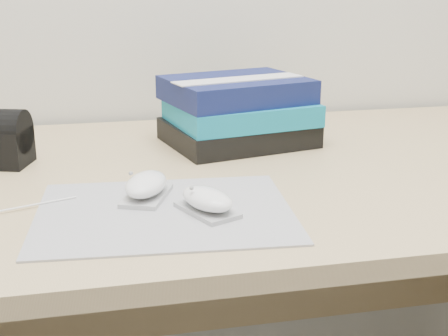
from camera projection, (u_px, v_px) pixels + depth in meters
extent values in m
cube|color=tan|center=(232.00, 175.00, 1.10)|extent=(1.60, 0.80, 0.03)
cube|color=tan|center=(198.00, 267.00, 1.57)|extent=(1.52, 0.03, 0.35)
cube|color=gray|center=(165.00, 212.00, 0.89)|extent=(0.38, 0.31, 0.00)
cube|color=#AEAEB1|center=(147.00, 196.00, 0.94)|extent=(0.09, 0.12, 0.01)
ellipsoid|color=white|center=(146.00, 184.00, 0.93)|extent=(0.09, 0.12, 0.03)
ellipsoid|color=#9A9B9D|center=(131.00, 173.00, 0.92)|extent=(0.01, 0.01, 0.01)
cube|color=#A3A3A5|center=(207.00, 210.00, 0.88)|extent=(0.09, 0.11, 0.01)
ellipsoid|color=white|center=(207.00, 199.00, 0.88)|extent=(0.09, 0.11, 0.03)
ellipsoid|color=gray|center=(192.00, 188.00, 0.87)|extent=(0.01, 0.01, 0.01)
cylinder|color=white|center=(2.00, 211.00, 0.88)|extent=(0.21, 0.08, 0.00)
cube|color=black|center=(238.00, 132.00, 1.25)|extent=(0.31, 0.27, 0.04)
cube|color=#0E7FA1|center=(241.00, 112.00, 1.23)|extent=(0.30, 0.25, 0.04)
cube|color=#111A4F|center=(236.00, 90.00, 1.23)|extent=(0.30, 0.26, 0.05)
cube|color=silver|center=(239.00, 79.00, 1.20)|extent=(0.27, 0.12, 0.00)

